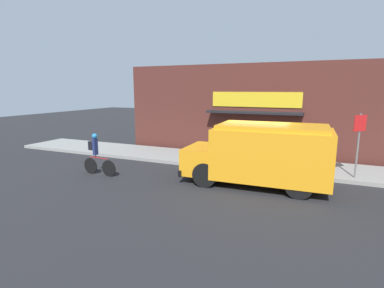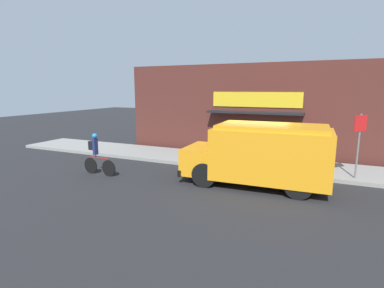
% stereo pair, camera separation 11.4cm
% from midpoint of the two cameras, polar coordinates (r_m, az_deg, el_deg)
% --- Properties ---
extents(ground_plane, '(70.00, 70.00, 0.00)m').
position_cam_midpoint_polar(ground_plane, '(12.94, 12.22, -5.58)').
color(ground_plane, '#232326').
extents(sidewalk, '(28.00, 2.86, 0.15)m').
position_cam_midpoint_polar(sidewalk, '(14.28, 13.43, -3.80)').
color(sidewalk, gray).
rests_on(sidewalk, ground_plane).
extents(storefront, '(16.28, 0.97, 4.81)m').
position_cam_midpoint_polar(storefront, '(15.70, 14.94, 6.06)').
color(storefront, '#4C231E').
rests_on(storefront, ground_plane).
extents(school_bus, '(5.31, 2.72, 2.28)m').
position_cam_midpoint_polar(school_bus, '(11.19, 13.37, -1.84)').
color(school_bus, orange).
rests_on(school_bus, ground_plane).
extents(cyclist, '(1.65, 0.22, 1.73)m').
position_cam_midpoint_polar(cyclist, '(12.98, -17.46, -1.96)').
color(cyclist, black).
rests_on(cyclist, ground_plane).
extents(stop_sign_post, '(0.45, 0.45, 2.46)m').
position_cam_midpoint_polar(stop_sign_post, '(12.82, 29.48, 1.39)').
color(stop_sign_post, slate).
rests_on(stop_sign_post, sidewalk).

